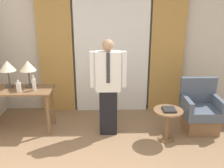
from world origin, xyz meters
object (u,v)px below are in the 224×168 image
person (108,85)px  desk (19,96)px  side_table (168,120)px  book (169,109)px  armchair (200,112)px  bottle_by_lamp (19,87)px  table_lamp_right (28,67)px  bottle_near_edge (34,84)px  table_lamp_left (7,67)px

person → desk: bearing=173.4°
side_table → book: (0.01, -0.01, 0.19)m
armchair → side_table: size_ratio=1.70×
bottle_by_lamp → table_lamp_right: bearing=60.7°
bottle_near_edge → person: size_ratio=0.16×
person → bottle_by_lamp: bearing=177.1°
desk → bottle_near_edge: 0.38m
desk → table_lamp_right: (0.17, 0.11, 0.48)m
desk → side_table: 2.54m
person → side_table: size_ratio=3.05×
bottle_near_edge → book: bottle_near_edge is taller
bottle_by_lamp → book: (2.44, -0.33, -0.29)m
desk → bottle_by_lamp: bearing=-62.9°
table_lamp_left → side_table: 2.81m
desk → bottle_near_edge: (0.30, -0.06, 0.23)m
table_lamp_left → side_table: (2.66, -0.53, -0.75)m
armchair → table_lamp_left: bearing=176.5°
desk → book: 2.53m
armchair → book: 0.76m
desk → table_lamp_left: (-0.17, 0.11, 0.48)m
table_lamp_left → bottle_by_lamp: (0.23, -0.21, -0.28)m
side_table → book: bearing=-59.0°
table_lamp_left → person: 1.74m
bottle_near_edge → armchair: bottle_near_edge is taller
desk → armchair: (3.14, -0.09, -0.29)m
bottle_near_edge → table_lamp_right: bearing=126.2°
armchair → book: armchair is taller
desk → armchair: bearing=-1.7°
table_lamp_left → table_lamp_right: 0.35m
desk → side_table: bearing=-9.6°
bottle_by_lamp → armchair: bottle_by_lamp is taller
side_table → bottle_by_lamp: bearing=172.6°
bottle_by_lamp → armchair: 3.13m
table_lamp_left → bottle_by_lamp: size_ratio=2.42×
table_lamp_left → book: size_ratio=2.09×
desk → person: size_ratio=0.71×
table_lamp_left → table_lamp_right: same height
table_lamp_left → bottle_near_edge: bearing=-19.8°
desk → table_lamp_right: table_lamp_right is taller
table_lamp_right → bottle_near_edge: bearing=-53.8°
table_lamp_right → person: bearing=-11.9°
side_table → book: size_ratio=2.35×
table_lamp_left → armchair: bearing=-3.5°
table_lamp_right → armchair: table_lamp_right is taller
person → armchair: 1.70m
table_lamp_right → side_table: 2.49m
table_lamp_left → table_lamp_right: (0.35, 0.00, 0.00)m
bottle_near_edge → side_table: 2.28m
desk → side_table: desk is taller
bottle_by_lamp → side_table: 2.50m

